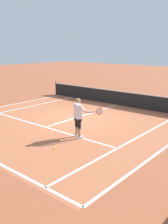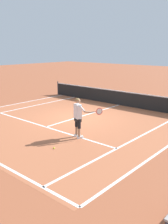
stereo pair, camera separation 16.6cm
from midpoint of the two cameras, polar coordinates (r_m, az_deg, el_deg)
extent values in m
plane|color=#9E5133|center=(13.96, -1.05, -1.22)|extent=(80.00, 80.00, 0.00)
cube|color=#B2603D|center=(13.32, -3.72, -2.02)|extent=(10.98, 10.44, 0.00)
cube|color=white|center=(12.42, -8.20, -3.36)|extent=(8.23, 0.10, 0.01)
cube|color=white|center=(14.62, 1.31, -0.49)|extent=(0.10, 6.40, 0.01)
cube|color=white|center=(16.39, -14.01, 0.72)|extent=(0.10, 10.04, 0.01)
cube|color=white|center=(10.96, 11.87, -5.98)|extent=(0.10, 10.04, 0.01)
cube|color=white|center=(17.51, -16.61, 1.41)|extent=(0.10, 10.04, 0.01)
cube|color=white|center=(10.41, 18.51, -7.54)|extent=(0.10, 10.04, 0.01)
cylinder|color=#333338|center=(20.79, -5.67, 5.42)|extent=(0.08, 0.08, 1.07)
cube|color=black|center=(17.04, 8.23, 3.07)|extent=(11.84, 0.02, 0.91)
cube|color=white|center=(16.95, 8.29, 4.68)|extent=(11.84, 0.03, 0.06)
cube|color=white|center=(11.05, -1.05, -5.26)|extent=(0.22, 0.30, 0.09)
cube|color=white|center=(10.81, -0.45, -5.71)|extent=(0.22, 0.30, 0.09)
cylinder|color=#A37556|center=(10.96, -1.25, -4.18)|extent=(0.11, 0.11, 0.36)
cylinder|color=black|center=(10.84, -1.26, -2.25)|extent=(0.14, 0.14, 0.41)
cylinder|color=#A37556|center=(10.72, -0.65, -4.62)|extent=(0.11, 0.11, 0.36)
cylinder|color=black|center=(10.60, -0.65, -2.65)|extent=(0.14, 0.14, 0.41)
cube|color=black|center=(10.68, -0.96, -1.60)|extent=(0.39, 0.32, 0.20)
cube|color=white|center=(10.59, -0.97, 0.17)|extent=(0.44, 0.36, 0.60)
cylinder|color=#A37556|center=(10.81, -1.48, 0.20)|extent=(0.09, 0.09, 0.62)
cylinder|color=white|center=(10.35, 0.07, 0.70)|extent=(0.19, 0.28, 0.29)
cylinder|color=#A37556|center=(10.44, 1.21, 0.02)|extent=(0.19, 0.30, 0.14)
sphere|color=#A37556|center=(10.49, -0.93, 2.53)|extent=(0.21, 0.21, 0.21)
ellipsoid|color=olive|center=(10.47, -1.03, 2.79)|extent=(0.26, 0.26, 0.12)
cylinder|color=#232326|center=(10.53, 2.32, -0.04)|extent=(0.11, 0.20, 0.03)
cylinder|color=red|center=(10.59, 3.05, 0.05)|extent=(0.06, 0.10, 0.02)
torus|color=red|center=(10.68, 3.92, 0.15)|extent=(0.15, 0.28, 0.30)
cylinder|color=silver|center=(10.68, 3.92, 0.15)|extent=(0.11, 0.23, 0.25)
sphere|color=#CCE02D|center=(9.80, -6.31, -8.08)|extent=(0.07, 0.07, 0.07)
camera|label=1|loc=(0.08, -89.56, 0.11)|focal=40.54mm
camera|label=2|loc=(0.08, 90.44, -0.11)|focal=40.54mm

